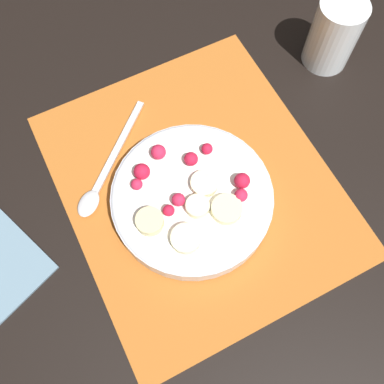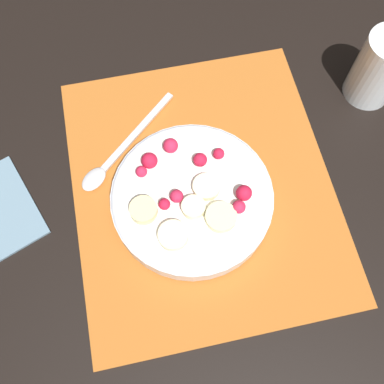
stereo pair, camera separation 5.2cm
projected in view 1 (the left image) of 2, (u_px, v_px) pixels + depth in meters
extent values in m
plane|color=black|center=(197.00, 184.00, 0.57)|extent=(3.00, 3.00, 0.00)
cube|color=#B26023|center=(197.00, 183.00, 0.57)|extent=(0.40, 0.34, 0.01)
cylinder|color=silver|center=(192.00, 199.00, 0.54)|extent=(0.20, 0.20, 0.03)
torus|color=silver|center=(192.00, 196.00, 0.53)|extent=(0.20, 0.20, 0.01)
cylinder|color=white|center=(192.00, 195.00, 0.53)|extent=(0.18, 0.18, 0.00)
cylinder|color=#F4EAB7|center=(203.00, 184.00, 0.53)|extent=(0.04, 0.04, 0.01)
cylinder|color=#F4EAB7|center=(198.00, 207.00, 0.51)|extent=(0.04, 0.04, 0.01)
cylinder|color=beige|center=(150.00, 222.00, 0.51)|extent=(0.05, 0.05, 0.01)
cylinder|color=beige|center=(227.00, 209.00, 0.51)|extent=(0.04, 0.04, 0.01)
cylinder|color=#F4EAB7|center=(186.00, 239.00, 0.50)|extent=(0.05, 0.05, 0.01)
sphere|color=red|center=(169.00, 210.00, 0.51)|extent=(0.01, 0.01, 0.01)
sphere|color=#D12347|center=(158.00, 152.00, 0.54)|extent=(0.02, 0.02, 0.02)
sphere|color=red|center=(142.00, 172.00, 0.53)|extent=(0.02, 0.02, 0.02)
sphere|color=#D12347|center=(178.00, 200.00, 0.52)|extent=(0.02, 0.02, 0.02)
sphere|color=red|center=(207.00, 149.00, 0.54)|extent=(0.01, 0.01, 0.01)
sphere|color=red|center=(242.00, 181.00, 0.52)|extent=(0.02, 0.02, 0.02)
sphere|color=#D12347|center=(241.00, 195.00, 0.52)|extent=(0.02, 0.02, 0.02)
sphere|color=red|center=(189.00, 160.00, 0.54)|extent=(0.02, 0.02, 0.02)
sphere|color=#D12347|center=(137.00, 184.00, 0.52)|extent=(0.01, 0.01, 0.01)
cube|color=silver|center=(119.00, 146.00, 0.58)|extent=(0.11, 0.12, 0.00)
ellipsoid|color=silver|center=(89.00, 204.00, 0.55)|extent=(0.04, 0.05, 0.01)
cylinder|color=white|center=(334.00, 34.00, 0.60)|extent=(0.07, 0.07, 0.10)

